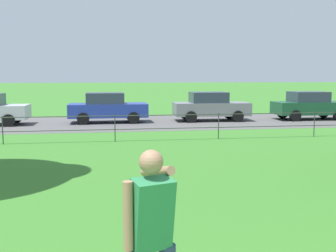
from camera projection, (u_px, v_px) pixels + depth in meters
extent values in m
cube|color=#565454|center=(111.00, 123.00, 21.05)|extent=(80.00, 7.00, 0.01)
cylinder|color=#333833|center=(3.00, 130.00, 14.44)|extent=(0.04, 0.04, 1.00)
cylinder|color=#333833|center=(115.00, 128.00, 15.05)|extent=(0.04, 0.04, 1.00)
cylinder|color=#333833|center=(218.00, 126.00, 15.66)|extent=(0.04, 0.04, 1.00)
cylinder|color=#333833|center=(314.00, 124.00, 16.27)|extent=(0.04, 0.04, 1.00)
cylinder|color=#333833|center=(115.00, 129.00, 15.05)|extent=(31.28, 0.03, 0.03)
cylinder|color=#333833|center=(115.00, 116.00, 14.99)|extent=(31.28, 0.03, 0.03)
cube|color=#2D7F4C|center=(151.00, 214.00, 3.71)|extent=(0.44, 0.40, 0.67)
sphere|color=#A87A5B|center=(151.00, 162.00, 3.65)|extent=(0.22, 0.22, 0.22)
cylinder|color=#A87A5B|center=(157.00, 171.00, 4.03)|extent=(0.28, 0.62, 0.23)
cylinder|color=#A87A5B|center=(128.00, 216.00, 3.60)|extent=(0.09, 0.09, 0.62)
cylinder|color=black|center=(16.00, 117.00, 21.08)|extent=(0.60, 0.21, 0.60)
cylinder|color=black|center=(9.00, 120.00, 19.50)|extent=(0.60, 0.21, 0.60)
cube|color=#233899|center=(108.00, 110.00, 21.23)|extent=(4.02, 1.74, 0.68)
cube|color=#2D3847|center=(105.00, 98.00, 21.13)|extent=(1.92, 1.54, 0.56)
cylinder|color=black|center=(131.00, 115.00, 22.27)|extent=(0.60, 0.21, 0.60)
cylinder|color=black|center=(133.00, 118.00, 20.69)|extent=(0.60, 0.21, 0.60)
cylinder|color=black|center=(84.00, 116.00, 21.85)|extent=(0.60, 0.21, 0.60)
cylinder|color=black|center=(83.00, 119.00, 20.27)|extent=(0.60, 0.21, 0.60)
cube|color=slate|center=(211.00, 109.00, 22.09)|extent=(4.05, 1.82, 0.68)
cube|color=#2D3847|center=(208.00, 97.00, 22.00)|extent=(1.94, 1.57, 0.56)
cylinder|color=black|center=(229.00, 114.00, 23.09)|extent=(0.61, 0.22, 0.60)
cylinder|color=black|center=(238.00, 116.00, 21.50)|extent=(0.61, 0.22, 0.60)
cylinder|color=black|center=(186.00, 114.00, 22.77)|extent=(0.61, 0.22, 0.60)
cylinder|color=black|center=(191.00, 117.00, 21.18)|extent=(0.61, 0.22, 0.60)
cube|color=#194C2D|center=(310.00, 108.00, 22.75)|extent=(4.03, 1.77, 0.68)
cube|color=#2D3847|center=(308.00, 97.00, 22.65)|extent=(1.92, 1.55, 0.56)
cylinder|color=black|center=(323.00, 112.00, 23.76)|extent=(0.60, 0.21, 0.60)
cylinder|color=black|center=(283.00, 113.00, 23.41)|extent=(0.60, 0.21, 0.60)
cylinder|color=black|center=(295.00, 116.00, 21.82)|extent=(0.60, 0.21, 0.60)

